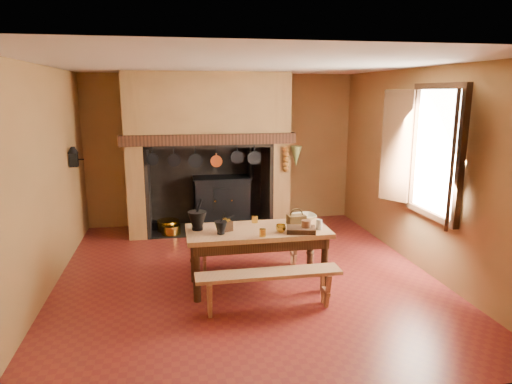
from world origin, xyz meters
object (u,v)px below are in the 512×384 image
Objects in this scene: coffee_grinder at (227,225)px; wicker_basket at (296,219)px; work_table at (258,238)px; iron_range at (222,201)px; bench_front at (269,282)px; mixing_bowl at (304,217)px.

wicker_basket reaches higher than coffee_grinder.
iron_range is at bearing 92.79° from work_table.
work_table reaches higher than bench_front.
mixing_bowl is at bearing -71.68° from iron_range.
coffee_grinder is (-0.39, -0.00, 0.19)m from work_table.
iron_range reaches higher than coffee_grinder.
work_table is 9.32× the size of coffee_grinder.
work_table is at bearing -173.27° from wicker_basket.
coffee_grinder is (-0.39, 0.67, 0.50)m from bench_front.
bench_front is (-0.00, -0.68, -0.30)m from work_table.
iron_range is at bearing 63.66° from coffee_grinder.
coffee_grinder is 0.93m from wicker_basket.
work_table is at bearing -157.18° from mixing_bowl.
mixing_bowl is at bearing 54.27° from bench_front.
iron_range is 3.49m from bench_front.
bench_front is 1.28m from mixing_bowl.
coffee_grinder is (-0.26, -2.81, 0.36)m from iron_range.
iron_range is 6.74× the size of wicker_basket.
iron_range is at bearing 92.25° from bench_front.
iron_range is 2.85m from coffee_grinder.
work_table is at bearing 90.00° from bench_front.
iron_range is at bearing 108.32° from mixing_bowl.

